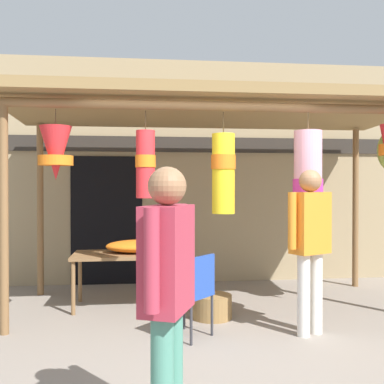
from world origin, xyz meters
TOP-DOWN VIEW (x-y plane):
  - ground_plane at (0.00, 0.00)m, footprint 30.00×30.00m
  - shop_facade at (-0.01, 2.72)m, footprint 12.83×0.29m
  - market_stall_canopy at (0.38, 0.95)m, footprint 5.17×2.25m
  - display_table at (-0.74, 1.21)m, footprint 1.49×0.73m
  - flower_heap_on_table at (-0.65, 1.26)m, footprint 0.82×0.58m
  - folding_chair at (-0.11, -0.09)m, footprint 0.57×0.57m
  - wicker_basket_spare at (0.19, 0.57)m, footprint 0.46×0.46m
  - vendor_in_orange at (1.10, -0.12)m, footprint 0.54×0.37m
  - customer_foreground at (-0.49, -2.03)m, footprint 0.35×0.56m

SIDE VIEW (x-z plane):
  - ground_plane at x=0.00m, z-range 0.00..0.00m
  - wicker_basket_spare at x=0.19m, z-range 0.00..0.27m
  - folding_chair at x=-0.11m, z-range 0.08..0.92m
  - display_table at x=-0.74m, z-range 0.28..0.96m
  - flower_heap_on_table at x=-0.65m, z-range 0.68..0.84m
  - customer_foreground at x=-0.49m, z-range 0.15..1.80m
  - vendor_in_orange at x=1.10m, z-range 0.16..1.86m
  - shop_facade at x=-0.01m, z-range 0.00..3.54m
  - market_stall_canopy at x=0.38m, z-range 1.00..3.63m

